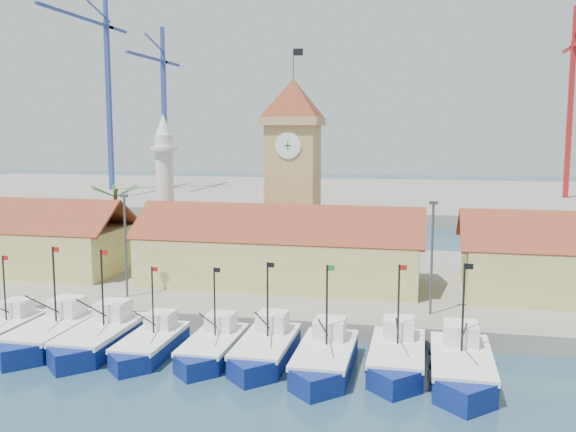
# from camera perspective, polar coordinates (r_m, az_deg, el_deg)

# --- Properties ---
(ground) EXTENTS (400.00, 400.00, 0.00)m
(ground) POSITION_cam_1_polar(r_m,az_deg,el_deg) (43.91, -6.58, -13.76)
(ground) COLOR #1D394F
(ground) RESTS_ON ground
(quay) EXTENTS (140.00, 32.00, 1.50)m
(quay) POSITION_cam_1_polar(r_m,az_deg,el_deg) (65.87, 0.10, -5.76)
(quay) COLOR gray
(quay) RESTS_ON ground
(terminal) EXTENTS (240.00, 80.00, 2.00)m
(terminal) POSITION_cam_1_polar(r_m,az_deg,el_deg) (150.04, 6.91, 1.80)
(terminal) COLOR gray
(terminal) RESTS_ON ground
(boat_0) EXTENTS (3.33, 9.12, 6.90)m
(boat_0) POSITION_cam_1_polar(r_m,az_deg,el_deg) (54.16, -24.23, -9.44)
(boat_0) COLOR navy
(boat_0) RESTS_ON ground
(boat_1) EXTENTS (3.78, 10.34, 7.83)m
(boat_1) POSITION_cam_1_polar(r_m,az_deg,el_deg) (51.61, -20.43, -9.96)
(boat_1) COLOR navy
(boat_1) RESTS_ON ground
(boat_2) EXTENTS (3.73, 10.23, 7.74)m
(boat_2) POSITION_cam_1_polar(r_m,az_deg,el_deg) (49.65, -16.54, -10.50)
(boat_2) COLOR navy
(boat_2) RESTS_ON ground
(boat_3) EXTENTS (3.22, 8.82, 6.68)m
(boat_3) POSITION_cam_1_polar(r_m,az_deg,el_deg) (47.71, -12.23, -11.24)
(boat_3) COLOR navy
(boat_3) RESTS_ON ground
(boat_4) EXTENTS (3.26, 8.93, 6.76)m
(boat_4) POSITION_cam_1_polar(r_m,az_deg,el_deg) (46.42, -6.81, -11.65)
(boat_4) COLOR navy
(boat_4) RESTS_ON ground
(boat_5) EXTENTS (3.51, 9.62, 7.28)m
(boat_5) POSITION_cam_1_polar(r_m,az_deg,el_deg) (45.53, -2.08, -11.92)
(boat_5) COLOR navy
(boat_5) RESTS_ON ground
(boat_6) EXTENTS (3.62, 9.91, 7.50)m
(boat_6) POSITION_cam_1_polar(r_m,az_deg,el_deg) (43.74, 3.25, -12.73)
(boat_6) COLOR navy
(boat_6) RESTS_ON ground
(boat_7) EXTENTS (3.60, 9.86, 7.46)m
(boat_7) POSITION_cam_1_polar(r_m,az_deg,el_deg) (44.52, 9.64, -12.46)
(boat_7) COLOR navy
(boat_7) RESTS_ON ground
(boat_8) EXTENTS (3.85, 10.56, 7.99)m
(boat_8) POSITION_cam_1_polar(r_m,az_deg,el_deg) (43.51, 15.20, -13.02)
(boat_8) COLOR navy
(boat_8) RESTS_ON ground
(hall_center) EXTENTS (27.04, 10.13, 7.61)m
(hall_center) POSITION_cam_1_polar(r_m,az_deg,el_deg) (61.36, -0.67, -3.66)
(hall_center) COLOR #DFD07A
(hall_center) RESTS_ON quay
(clock_tower) EXTENTS (5.80, 5.80, 22.70)m
(clock_tower) POSITION_cam_1_polar(r_m,az_deg,el_deg) (66.17, 0.46, 4.13)
(clock_tower) COLOR tan
(clock_tower) RESTS_ON quay
(minaret) EXTENTS (3.00, 3.00, 16.30)m
(minaret) POSITION_cam_1_polar(r_m,az_deg,el_deg) (72.71, -10.89, 2.54)
(minaret) COLOR silver
(minaret) RESTS_ON quay
(palm_tree) EXTENTS (5.60, 5.03, 8.39)m
(palm_tree) POSITION_cam_1_polar(r_m,az_deg,el_deg) (73.40, -15.03, -0.28)
(palm_tree) COLOR brown
(palm_tree) RESTS_ON quay
(lamp_posts) EXTENTS (80.70, 0.25, 9.03)m
(lamp_posts) POSITION_cam_1_polar(r_m,az_deg,el_deg) (53.14, -2.05, -2.69)
(lamp_posts) COLOR #3F3F44
(lamp_posts) RESTS_ON quay
(crane_blue_far) EXTENTS (1.00, 37.63, 46.09)m
(crane_blue_far) POSITION_cam_1_polar(r_m,az_deg,el_deg) (157.23, -16.05, 11.68)
(crane_blue_far) COLOR navy
(crane_blue_far) RESTS_ON terminal
(crane_blue_near) EXTENTS (1.00, 29.04, 38.43)m
(crane_blue_near) POSITION_cam_1_polar(r_m,az_deg,el_deg) (158.45, -11.11, 10.00)
(crane_blue_near) COLOR navy
(crane_blue_near) RESTS_ON terminal
(crane_red_right) EXTENTS (1.00, 30.94, 39.18)m
(crane_red_right) POSITION_cam_1_polar(r_m,az_deg,el_deg) (145.63, 23.96, 9.95)
(crane_red_right) COLOR #AA1A1C
(crane_red_right) RESTS_ON terminal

